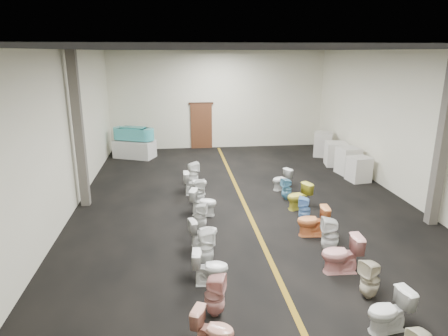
{
  "coord_description": "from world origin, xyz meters",
  "views": [
    {
      "loc": [
        -1.96,
        -10.67,
        4.44
      ],
      "look_at": [
        -0.56,
        1.0,
        1.0
      ],
      "focal_mm": 32.0,
      "sensor_mm": 36.0,
      "label": 1
    }
  ],
  "objects_px": {
    "toilet_left_11": "(193,174)",
    "toilet_right_7": "(299,197)",
    "appliance_crate_b": "(348,161)",
    "toilet_left_10": "(195,183)",
    "appliance_crate_d": "(323,144)",
    "toilet_right_3": "(341,254)",
    "appliance_crate_a": "(359,169)",
    "toilet_right_5": "(313,221)",
    "toilet_left_7": "(200,217)",
    "toilet_right_4": "(330,236)",
    "toilet_left_6": "(204,232)",
    "toilet_left_8": "(203,202)",
    "toilet_left_3": "(215,295)",
    "display_table": "(135,149)",
    "toilet_left_5": "(205,247)",
    "toilet_right_6": "(304,209)",
    "toilet_left_9": "(199,192)",
    "bathtub": "(134,133)",
    "toilet_right_8": "(287,189)",
    "toilet_right_9": "(282,180)",
    "toilet_right_1": "(389,311)",
    "toilet_right_2": "(370,279)",
    "appliance_crate_c": "(336,154)",
    "toilet_left_2": "(214,330)",
    "toilet_left_4": "(210,267)"
  },
  "relations": [
    {
      "from": "toilet_left_3",
      "to": "toilet_left_10",
      "type": "bearing_deg",
      "value": 18.55
    },
    {
      "from": "toilet_right_3",
      "to": "toilet_right_8",
      "type": "xyz_separation_m",
      "value": [
        0.03,
        4.3,
        -0.07
      ]
    },
    {
      "from": "toilet_left_7",
      "to": "appliance_crate_d",
      "type": "bearing_deg",
      "value": -22.35
    },
    {
      "from": "toilet_left_4",
      "to": "toilet_left_6",
      "type": "bearing_deg",
      "value": 5.79
    },
    {
      "from": "appliance_crate_a",
      "to": "toilet_right_1",
      "type": "relative_size",
      "value": 1.18
    },
    {
      "from": "toilet_left_3",
      "to": "toilet_right_7",
      "type": "bearing_deg",
      "value": -13.93
    },
    {
      "from": "appliance_crate_a",
      "to": "toilet_right_9",
      "type": "bearing_deg",
      "value": -169.09
    },
    {
      "from": "bathtub",
      "to": "toilet_right_3",
      "type": "relative_size",
      "value": 2.12
    },
    {
      "from": "appliance_crate_a",
      "to": "toilet_left_11",
      "type": "bearing_deg",
      "value": 178.71
    },
    {
      "from": "toilet_right_8",
      "to": "toilet_right_9",
      "type": "relative_size",
      "value": 1.0
    },
    {
      "from": "bathtub",
      "to": "toilet_right_9",
      "type": "relative_size",
      "value": 2.57
    },
    {
      "from": "appliance_crate_d",
      "to": "toilet_right_6",
      "type": "height_order",
      "value": "appliance_crate_d"
    },
    {
      "from": "toilet_left_6",
      "to": "toilet_left_2",
      "type": "bearing_deg",
      "value": 165.43
    },
    {
      "from": "display_table",
      "to": "toilet_left_5",
      "type": "relative_size",
      "value": 2.06
    },
    {
      "from": "toilet_left_9",
      "to": "toilet_right_3",
      "type": "distance_m",
      "value": 5.03
    },
    {
      "from": "toilet_left_11",
      "to": "toilet_right_7",
      "type": "distance_m",
      "value": 3.84
    },
    {
      "from": "toilet_left_11",
      "to": "toilet_right_4",
      "type": "relative_size",
      "value": 0.98
    },
    {
      "from": "display_table",
      "to": "toilet_left_11",
      "type": "relative_size",
      "value": 2.01
    },
    {
      "from": "display_table",
      "to": "toilet_left_7",
      "type": "distance_m",
      "value": 8.04
    },
    {
      "from": "appliance_crate_b",
      "to": "toilet_left_10",
      "type": "height_order",
      "value": "appliance_crate_b"
    },
    {
      "from": "toilet_right_9",
      "to": "toilet_right_2",
      "type": "bearing_deg",
      "value": -23.78
    },
    {
      "from": "bathtub",
      "to": "appliance_crate_c",
      "type": "distance_m",
      "value": 8.52
    },
    {
      "from": "toilet_right_2",
      "to": "bathtub",
      "type": "bearing_deg",
      "value": -172.91
    },
    {
      "from": "toilet_left_9",
      "to": "bathtub",
      "type": "bearing_deg",
      "value": 26.97
    },
    {
      "from": "toilet_left_3",
      "to": "toilet_left_6",
      "type": "height_order",
      "value": "toilet_left_3"
    },
    {
      "from": "appliance_crate_b",
      "to": "toilet_right_5",
      "type": "relative_size",
      "value": 1.29
    },
    {
      "from": "toilet_right_3",
      "to": "toilet_right_9",
      "type": "relative_size",
      "value": 1.21
    },
    {
      "from": "toilet_left_6",
      "to": "toilet_left_8",
      "type": "xyz_separation_m",
      "value": [
        0.13,
        1.85,
        0.03
      ]
    },
    {
      "from": "toilet_left_4",
      "to": "toilet_right_3",
      "type": "relative_size",
      "value": 0.87
    },
    {
      "from": "toilet_left_5",
      "to": "toilet_left_7",
      "type": "bearing_deg",
      "value": -7.74
    },
    {
      "from": "toilet_left_7",
      "to": "toilet_left_11",
      "type": "relative_size",
      "value": 0.85
    },
    {
      "from": "toilet_left_3",
      "to": "toilet_right_1",
      "type": "distance_m",
      "value": 2.88
    },
    {
      "from": "toilet_right_4",
      "to": "toilet_left_5",
      "type": "bearing_deg",
      "value": -78.21
    },
    {
      "from": "display_table",
      "to": "toilet_left_10",
      "type": "xyz_separation_m",
      "value": [
        2.38,
        -5.0,
        0.01
      ]
    },
    {
      "from": "toilet_left_5",
      "to": "toilet_left_7",
      "type": "xyz_separation_m",
      "value": [
        0.01,
        1.78,
        -0.05
      ]
    },
    {
      "from": "appliance_crate_a",
      "to": "toilet_right_7",
      "type": "bearing_deg",
      "value": -141.56
    },
    {
      "from": "appliance_crate_c",
      "to": "toilet_left_8",
      "type": "relative_size",
      "value": 1.25
    },
    {
      "from": "appliance_crate_c",
      "to": "toilet_left_6",
      "type": "relative_size",
      "value": 1.36
    },
    {
      "from": "bathtub",
      "to": "toilet_left_5",
      "type": "distance_m",
      "value": 9.77
    },
    {
      "from": "appliance_crate_a",
      "to": "toilet_left_11",
      "type": "height_order",
      "value": "appliance_crate_a"
    },
    {
      "from": "appliance_crate_d",
      "to": "toilet_left_5",
      "type": "distance_m",
      "value": 10.5
    },
    {
      "from": "appliance_crate_d",
      "to": "toilet_right_3",
      "type": "bearing_deg",
      "value": -108.11
    },
    {
      "from": "toilet_left_9",
      "to": "appliance_crate_c",
      "type": "bearing_deg",
      "value": -53.39
    },
    {
      "from": "toilet_right_1",
      "to": "toilet_right_7",
      "type": "height_order",
      "value": "toilet_right_7"
    },
    {
      "from": "appliance_crate_a",
      "to": "toilet_right_6",
      "type": "bearing_deg",
      "value": -133.3
    },
    {
      "from": "appliance_crate_d",
      "to": "toilet_right_2",
      "type": "distance_m",
      "value": 10.7
    },
    {
      "from": "toilet_left_6",
      "to": "toilet_right_7",
      "type": "height_order",
      "value": "toilet_right_7"
    },
    {
      "from": "appliance_crate_b",
      "to": "toilet_right_6",
      "type": "height_order",
      "value": "appliance_crate_b"
    },
    {
      "from": "display_table",
      "to": "toilet_left_11",
      "type": "xyz_separation_m",
      "value": [
        2.34,
        -4.17,
        0.05
      ]
    },
    {
      "from": "toilet_left_7",
      "to": "toilet_right_4",
      "type": "xyz_separation_m",
      "value": [
        2.85,
        -1.59,
        0.07
      ]
    }
  ]
}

